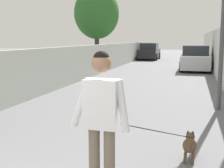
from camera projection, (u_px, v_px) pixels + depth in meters
The scene contains 8 objects.
ground_plane at pixel (153, 77), 15.42m from camera, with size 80.00×80.00×0.00m, color slate.
wall_left at pixel (79, 63), 14.22m from camera, with size 48.00×0.30×1.62m, color #999E93.
tree_left_mid at pixel (97, 13), 20.83m from camera, with size 3.09×3.09×5.46m.
lamp_post at pixel (224, 4), 8.01m from camera, with size 0.36×0.36×4.16m.
person_skateboarder at pixel (102, 115), 3.38m from camera, with size 0.23×0.71×1.74m.
dog at pixel (189, 144), 4.85m from camera, with size 1.96×1.08×1.06m.
car_near at pixel (195, 59), 18.63m from camera, with size 3.82×1.80×1.54m.
car_far at pixel (149, 52), 28.60m from camera, with size 3.94×1.80×1.54m.
Camera 1 is at (-1.32, -1.93, 1.96)m, focal length 48.59 mm.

